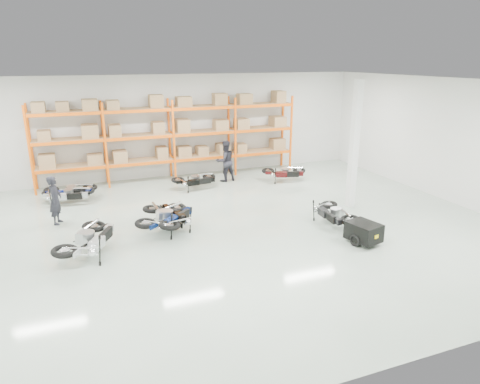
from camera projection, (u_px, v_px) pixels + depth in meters
name	position (u px, v px, depth m)	size (l,w,h in m)	color
room	(218.00, 161.00, 12.74)	(18.00, 18.00, 18.00)	#A7BAAA
pallet_rack	(171.00, 128.00, 18.48)	(11.28, 0.98, 3.62)	#FF600D
structural_column	(354.00, 145.00, 14.96)	(0.25, 0.25, 4.50)	white
moto_blue_centre	(168.00, 213.00, 13.22)	(0.84, 1.89, 1.15)	#081B54
moto_silver_left	(89.00, 235.00, 11.54)	(0.89, 2.00, 1.22)	#AAACB0
moto_black_far_left	(168.00, 212.00, 13.27)	(0.86, 1.93, 1.18)	black
moto_touring_right	(333.00, 210.00, 13.74)	(0.75, 1.68, 1.03)	black
trailer	(364.00, 232.00, 12.36)	(0.91, 1.56, 0.63)	black
moto_back_a	(70.00, 188.00, 16.03)	(0.74, 1.66, 1.01)	navy
moto_back_b	(67.00, 191.00, 15.69)	(0.72, 1.62, 0.99)	#9DA1A6
moto_back_c	(195.00, 177.00, 17.49)	(0.72, 1.62, 0.99)	black
moto_back_d	(284.00, 170.00, 18.61)	(0.73, 1.65, 1.01)	#420D0F
person_left	(55.00, 200.00, 13.76)	(0.58, 0.38, 1.60)	black
person_back	(225.00, 161.00, 18.52)	(0.87, 0.68, 1.79)	black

